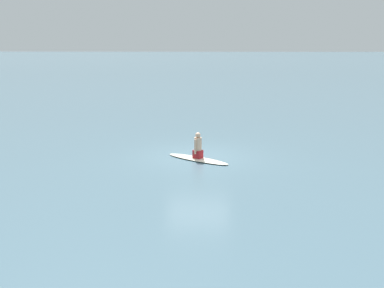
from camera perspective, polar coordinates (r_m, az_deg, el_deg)
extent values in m
plane|color=slate|center=(17.47, 0.81, -1.60)|extent=(400.00, 400.00, 0.00)
ellipsoid|color=silver|center=(16.93, 0.76, -1.94)|extent=(2.02, 2.60, 0.08)
cube|color=#A51E23|center=(16.88, 0.76, -1.30)|extent=(0.41, 0.42, 0.31)
cylinder|color=#D6AD8E|center=(16.79, 0.77, -0.01)|extent=(0.40, 0.40, 0.51)
sphere|color=#D6AD8E|center=(16.71, 0.77, 1.15)|extent=(0.21, 0.21, 0.21)
cylinder|color=#D6AD8E|center=(16.67, 0.42, -0.35)|extent=(0.11, 0.11, 0.57)
cylinder|color=#D6AD8E|center=(16.94, 1.11, -0.13)|extent=(0.11, 0.11, 0.57)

